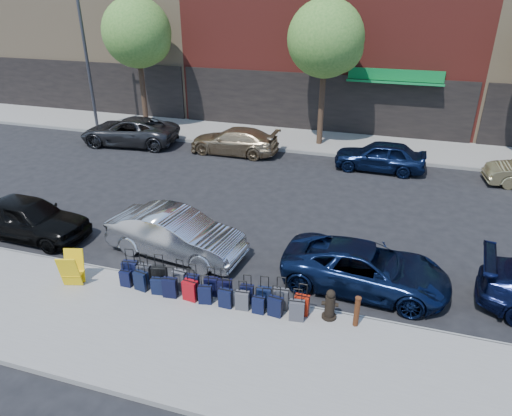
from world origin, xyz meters
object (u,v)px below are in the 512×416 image
(fire_hydrant, at_px, (330,305))
(display_rack, at_px, (72,269))
(bollard, at_px, (357,311))
(car_far_2, at_px, (380,156))
(car_near_0, at_px, (28,218))
(car_near_2, at_px, (365,268))
(streetlight, at_px, (88,49))
(tree_left, at_px, (139,35))
(tree_center, at_px, (328,41))
(car_near_1, at_px, (176,234))
(car_far_0, at_px, (129,131))
(car_far_1, at_px, (234,141))
(suitcase_front_5, at_px, (211,286))

(fire_hydrant, relative_size, display_rack, 0.86)
(bollard, relative_size, display_rack, 0.85)
(car_far_2, bearing_deg, car_near_0, -46.92)
(fire_hydrant, height_order, car_near_2, car_near_2)
(streetlight, height_order, fire_hydrant, streetlight)
(tree_left, distance_m, tree_center, 10.50)
(display_rack, bearing_deg, streetlight, 106.79)
(car_near_1, bearing_deg, tree_left, 39.07)
(car_far_0, bearing_deg, tree_center, 99.20)
(car_near_2, distance_m, car_far_0, 16.59)
(fire_hydrant, bearing_deg, car_near_0, 166.70)
(fire_hydrant, xyz_separation_m, display_rack, (-7.25, -0.67, 0.10))
(bollard, height_order, car_far_0, car_far_0)
(fire_hydrant, distance_m, car_near_2, 1.97)
(display_rack, relative_size, car_far_1, 0.22)
(suitcase_front_5, height_order, fire_hydrant, suitcase_front_5)
(suitcase_front_5, bearing_deg, tree_center, 78.66)
(bollard, distance_m, car_near_1, 6.25)
(suitcase_front_5, xyz_separation_m, bollard, (3.97, -0.11, 0.16))
(car_far_2, bearing_deg, fire_hydrant, -1.74)
(bollard, relative_size, car_far_2, 0.20)
(bollard, height_order, car_far_2, car_far_2)
(suitcase_front_5, relative_size, car_near_1, 0.19)
(suitcase_front_5, distance_m, car_near_2, 4.40)
(display_rack, height_order, car_far_0, car_far_0)
(bollard, relative_size, car_near_0, 0.20)
(car_near_1, relative_size, car_far_0, 0.85)
(tree_center, distance_m, streetlight, 13.48)
(streetlight, bearing_deg, tree_center, 2.98)
(tree_center, relative_size, car_near_2, 1.55)
(car_near_1, xyz_separation_m, car_far_2, (5.79, 9.64, -0.03))
(display_rack, bearing_deg, car_far_1, 72.88)
(tree_left, xyz_separation_m, bollard, (13.82, -14.37, -4.82))
(car_near_1, relative_size, car_near_2, 0.96)
(tree_left, relative_size, bollard, 8.53)
(tree_left, height_order, car_far_2, tree_left)
(tree_left, distance_m, display_rack, 16.76)
(car_near_2, height_order, car_far_1, car_far_1)
(car_near_0, distance_m, car_far_1, 11.00)
(streetlight, xyz_separation_m, car_far_2, (16.63, -2.05, -3.95))
(streetlight, distance_m, car_far_2, 17.21)
(tree_center, bearing_deg, bollard, -76.97)
(bollard, distance_m, display_rack, 7.95)
(streetlight, bearing_deg, car_far_1, -10.97)
(car_far_2, bearing_deg, suitcase_front_5, -17.41)
(tree_center, height_order, fire_hydrant, tree_center)
(tree_center, bearing_deg, car_near_0, -121.82)
(car_near_0, bearing_deg, suitcase_front_5, -99.74)
(car_far_0, height_order, car_far_2, car_far_0)
(suitcase_front_5, distance_m, car_near_1, 2.73)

